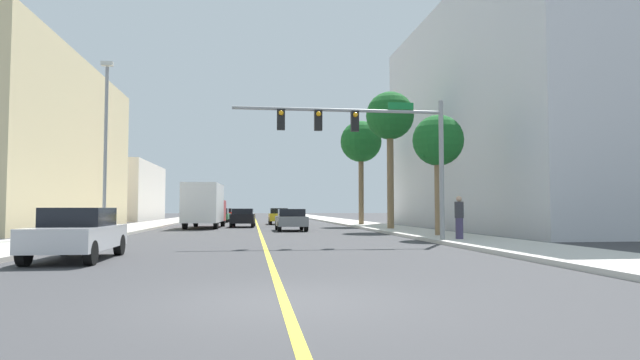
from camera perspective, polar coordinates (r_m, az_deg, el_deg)
ground at (r=50.32m, az=-6.93°, el=-4.71°), size 192.00×192.00×0.00m
sidewalk_left at (r=51.00m, az=-16.97°, el=-4.49°), size 3.65×168.00×0.15m
sidewalk_right at (r=51.18m, az=3.09°, el=-4.61°), size 3.65×168.00×0.15m
lane_marking_center at (r=50.31m, az=-6.93°, el=-4.70°), size 0.16×144.00×0.01m
building_left_far at (r=67.65m, az=-24.51°, el=-1.17°), size 16.33×17.16×6.75m
building_right_near at (r=40.31m, az=24.37°, el=6.17°), size 16.91×25.84×15.48m
traffic_signal_mast at (r=21.91m, az=5.65°, el=4.85°), size 8.86×0.36×5.87m
street_lamp at (r=27.43m, az=-22.34°, el=4.16°), size 0.56×0.28×8.45m
palm_near at (r=26.26m, az=12.76°, el=4.00°), size 2.49×2.49×5.87m
palm_mid at (r=34.64m, az=7.63°, el=6.72°), size 3.12×3.12×8.91m
palm_far at (r=42.72m, az=4.49°, el=4.07°), size 3.34×3.34×8.39m
car_gray at (r=33.57m, az=-3.17°, el=-4.33°), size 1.90×3.85×1.40m
car_red at (r=62.47m, az=-10.34°, el=-3.68°), size 2.02×4.07×1.41m
car_silver at (r=16.28m, az=-24.93°, el=-5.27°), size 1.81×4.04×1.47m
car_yellow at (r=46.90m, az=-4.53°, el=-3.94°), size 1.73×3.88×1.44m
car_black at (r=40.44m, az=-8.40°, el=-4.06°), size 1.91×4.04×1.41m
car_green at (r=54.22m, az=-10.80°, el=-3.78°), size 1.90×4.21×1.42m
delivery_truck at (r=39.03m, az=-12.47°, el=-2.67°), size 2.69×7.74×3.18m
pedestrian at (r=23.07m, az=14.94°, el=-3.95°), size 0.38×0.38×1.82m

